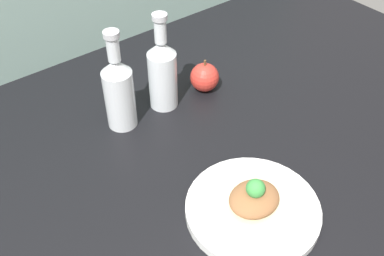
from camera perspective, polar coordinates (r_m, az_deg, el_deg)
ground_plane at (r=94.49cm, az=-0.51°, el=-5.96°), size 180.00×110.00×4.00cm
plate at (r=85.46cm, az=7.71°, el=-10.10°), size 25.16×25.16×2.28cm
plated_food at (r=83.36cm, az=7.88°, el=-8.95°), size 15.71×15.71×6.80cm
cider_bottle_left at (r=98.62cm, az=-9.28°, el=4.71°), size 6.69×6.69×23.73cm
cider_bottle_right at (r=103.30cm, az=-3.77°, el=7.13°), size 6.69×6.69×23.73cm
apple at (r=111.28cm, az=1.61°, el=6.46°), size 7.16×7.16×8.53cm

